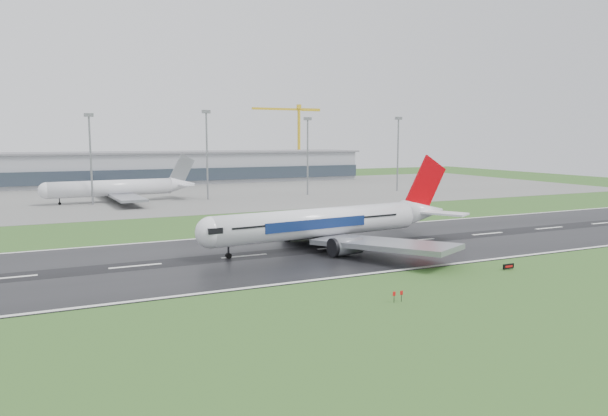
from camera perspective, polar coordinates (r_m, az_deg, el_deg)
name	(u,v)px	position (r m, az deg, el deg)	size (l,w,h in m)	color
ground	(244,256)	(106.34, -6.18, -4.99)	(520.00, 520.00, 0.00)	#2C551F
runway	(244,256)	(106.33, -6.18, -4.96)	(400.00, 45.00, 0.10)	black
apron	(143,195)	(227.18, -16.21, 1.25)	(400.00, 130.00, 0.08)	slate
terminal	(124,169)	(285.98, -18.05, 3.84)	(240.00, 36.00, 15.00)	gray
main_airliner	(335,204)	(114.12, 3.23, 0.43)	(59.95, 57.10, 17.70)	white
parked_airliner	(118,179)	(205.76, -18.60, 2.82)	(54.51, 50.75, 15.98)	silver
tower_crane	(299,141)	(327.18, -0.52, 6.95)	(42.50, 2.32, 42.14)	gold
runway_sign	(508,267)	(101.43, 20.29, -5.69)	(2.30, 0.26, 1.04)	black
floodmast_2	(91,161)	(199.25, -21.08, 4.51)	(0.64, 0.64, 29.46)	gray
floodmast_3	(207,157)	(205.54, -9.95, 5.21)	(0.64, 0.64, 31.34)	gray
floodmast_4	(308,158)	(219.33, 0.37, 5.18)	(0.64, 0.64, 29.41)	gray
floodmast_5	(398,156)	(240.33, 9.63, 5.35)	(0.64, 0.64, 30.24)	gray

